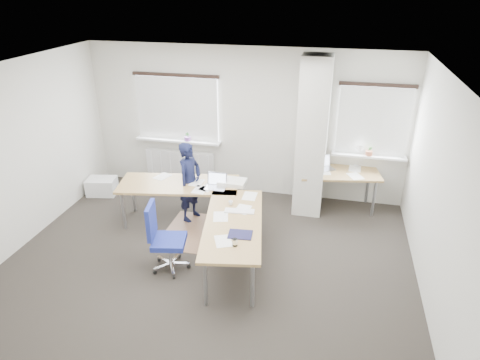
% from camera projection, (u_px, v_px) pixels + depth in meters
% --- Properties ---
extents(ground, '(6.00, 6.00, 0.00)m').
position_uv_depth(ground, '(208.00, 262.00, 6.40)').
color(ground, black).
rests_on(ground, ground).
extents(room_shell, '(6.04, 5.04, 2.82)m').
position_uv_depth(room_shell, '(226.00, 143.00, 6.02)').
color(room_shell, beige).
rests_on(room_shell, ground).
extents(floor_mat, '(1.46, 1.24, 0.01)m').
position_uv_depth(floor_mat, '(208.00, 233.00, 7.12)').
color(floor_mat, '#8D674D').
rests_on(floor_mat, ground).
extents(white_crate, '(0.61, 0.48, 0.33)m').
position_uv_depth(white_crate, '(102.00, 186.00, 8.37)').
color(white_crate, white).
rests_on(white_crate, ground).
extents(desk_main, '(2.82, 2.63, 0.96)m').
position_uv_depth(desk_main, '(207.00, 203.00, 6.64)').
color(desk_main, '#A18045').
rests_on(desk_main, ground).
extents(desk_side, '(1.50, 0.93, 1.22)m').
position_uv_depth(desk_side, '(339.00, 174.00, 7.65)').
color(desk_side, '#A18045').
rests_on(desk_side, ground).
extents(task_chair, '(0.58, 0.57, 1.05)m').
position_uv_depth(task_chair, '(167.00, 251.00, 6.16)').
color(task_chair, navy).
rests_on(task_chair, ground).
extents(person, '(0.47, 0.59, 1.41)m').
position_uv_depth(person, '(190.00, 182.00, 7.29)').
color(person, black).
rests_on(person, ground).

